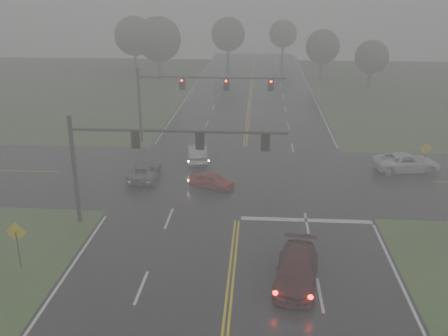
# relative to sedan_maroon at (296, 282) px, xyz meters

# --- Properties ---
(main_road) EXTENTS (18.00, 160.00, 0.02)m
(main_road) POSITION_rel_sedan_maroon_xyz_m (-3.38, 12.94, 0.00)
(main_road) COLOR black
(main_road) RESTS_ON ground
(cross_street) EXTENTS (120.00, 14.00, 0.02)m
(cross_street) POSITION_rel_sedan_maroon_xyz_m (-3.38, 14.94, 0.00)
(cross_street) COLOR black
(cross_street) RESTS_ON ground
(stop_bar) EXTENTS (8.50, 0.50, 0.01)m
(stop_bar) POSITION_rel_sedan_maroon_xyz_m (1.12, 7.34, 0.00)
(stop_bar) COLOR silver
(stop_bar) RESTS_ON ground
(sedan_maroon) EXTENTS (2.82, 5.44, 1.51)m
(sedan_maroon) POSITION_rel_sedan_maroon_xyz_m (0.00, 0.00, 0.00)
(sedan_maroon) COLOR #3A0A0C
(sedan_maroon) RESTS_ON ground
(sedan_red) EXTENTS (3.75, 2.49, 1.19)m
(sedan_red) POSITION_rel_sedan_maroon_xyz_m (-5.57, 12.45, 0.00)
(sedan_red) COLOR #9F160E
(sedan_red) RESTS_ON ground
(sedan_silver) EXTENTS (2.36, 4.77, 1.50)m
(sedan_silver) POSITION_rel_sedan_maroon_xyz_m (-7.42, 18.54, 0.00)
(sedan_silver) COLOR #919398
(sedan_silver) RESTS_ON ground
(car_grey) EXTENTS (2.17, 4.61, 1.27)m
(car_grey) POSITION_rel_sedan_maroon_xyz_m (-11.04, 14.00, 0.00)
(car_grey) COLOR #525559
(car_grey) RESTS_ON ground
(pickup_white) EXTENTS (5.69, 3.24, 1.50)m
(pickup_white) POSITION_rel_sedan_maroon_xyz_m (10.13, 17.31, 0.00)
(pickup_white) COLOR silver
(pickup_white) RESTS_ON ground
(signal_gantry_near) EXTENTS (13.34, 0.31, 7.07)m
(signal_gantry_near) POSITION_rel_sedan_maroon_xyz_m (-9.44, 6.16, 4.98)
(signal_gantry_near) COLOR black
(signal_gantry_near) RESTS_ON ground
(signal_gantry_far) EXTENTS (14.03, 0.37, 7.26)m
(signal_gantry_far) POSITION_rel_sedan_maroon_xyz_m (-9.18, 23.90, 5.13)
(signal_gantry_far) COLOR black
(signal_gantry_far) RESTS_ON ground
(sign_diamond_west) EXTENTS (1.15, 0.16, 2.77)m
(sign_diamond_west) POSITION_rel_sedan_maroon_xyz_m (-14.81, 0.33, 1.87)
(sign_diamond_west) COLOR black
(sign_diamond_west) RESTS_ON ground
(sign_diamond_east) EXTENTS (1.02, 0.19, 2.46)m
(sign_diamond_east) POSITION_rel_sedan_maroon_xyz_m (11.56, 17.42, 1.66)
(sign_diamond_east) COLOR black
(sign_diamond_east) RESTS_ON ground
(tree_nw_a) EXTENTS (6.93, 6.93, 10.18)m
(tree_nw_a) POSITION_rel_sedan_maroon_xyz_m (-17.89, 55.97, 6.69)
(tree_nw_a) COLOR #352B22
(tree_nw_a) RESTS_ON ground
(tree_ne_a) EXTENTS (5.46, 5.46, 8.02)m
(tree_ne_a) POSITION_rel_sedan_maroon_xyz_m (7.81, 60.30, 5.27)
(tree_ne_a) COLOR #352B22
(tree_ne_a) RESTS_ON ground
(tree_n_mid) EXTENTS (6.27, 6.27, 9.21)m
(tree_n_mid) POSITION_rel_sedan_maroon_xyz_m (-8.17, 72.40, 6.06)
(tree_n_mid) COLOR #352B22
(tree_n_mid) RESTS_ON ground
(tree_e_near) EXTENTS (4.90, 4.90, 7.19)m
(tree_e_near) POSITION_rel_sedan_maroon_xyz_m (14.04, 52.47, 4.72)
(tree_e_near) COLOR #352B22
(tree_e_near) RESTS_ON ground
(tree_nw_b) EXTENTS (6.66, 6.66, 9.78)m
(tree_nw_b) POSITION_rel_sedan_maroon_xyz_m (-23.64, 63.58, 6.44)
(tree_nw_b) COLOR #352B22
(tree_nw_b) RESTS_ON ground
(tree_n_far) EXTENTS (5.58, 5.58, 8.19)m
(tree_n_far) POSITION_rel_sedan_maroon_xyz_m (2.34, 81.67, 5.39)
(tree_n_far) COLOR #352B22
(tree_n_far) RESTS_ON ground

